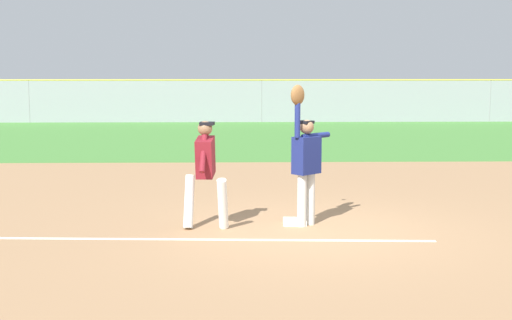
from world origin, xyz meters
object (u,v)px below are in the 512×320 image
runner (205,167)px  parked_car_tan (285,105)px  fielder (306,157)px  parked_car_black (380,105)px  parked_car_red (100,106)px  parked_car_white (192,105)px  first_base (295,222)px  baseball (295,94)px

runner → parked_car_tan: (2.94, 25.31, -0.32)m
fielder → parked_car_black: (6.27, 25.18, -0.45)m
fielder → parked_car_black: fielder is taller
fielder → parked_car_red: (-8.05, 25.12, -0.45)m
runner → parked_car_tan: 25.49m
parked_car_tan → parked_car_black: (4.93, 0.08, 0.00)m
parked_car_white → parked_car_black: same height
parked_car_red → parked_car_black: (14.32, 0.06, 0.00)m
first_base → runner: runner is taller
fielder → parked_car_white: (-3.41, 25.08, -0.45)m
first_base → baseball: baseball is taller
baseball → parked_car_red: baseball is taller
runner → fielder: bearing=13.3°
parked_car_black → runner: bearing=-113.2°
first_base → parked_car_white: size_ratio=0.09×
baseball → parked_car_white: baseball is taller
baseball → parked_car_black: size_ratio=0.02×
first_base → baseball: size_ratio=5.14×
parked_car_red → parked_car_white: 4.64m
fielder → baseball: (-0.15, 0.31, 0.99)m
first_base → parked_car_tan: parked_car_tan is taller
fielder → parked_car_black: bearing=-56.5°
runner → parked_car_red: bearing=109.9°
first_base → parked_car_red: parked_car_red is taller
first_base → runner: (-1.44, -0.33, 0.96)m
parked_car_white → parked_car_black: (9.68, 0.10, 0.00)m
parked_car_red → runner: bearing=-74.8°
runner → baseball: (1.45, 0.52, 1.12)m
baseball → parked_car_black: baseball is taller
parked_car_red → parked_car_white: bearing=0.5°
parked_car_red → baseball: bearing=-71.4°
parked_car_tan → first_base: bearing=-96.9°
fielder → runner: (-1.60, -0.21, -0.12)m
first_base → parked_car_red: (-7.89, 25.01, 0.63)m
fielder → runner: fielder is taller
fielder → parked_car_red: 26.38m
baseball → parked_car_red: (-7.90, 24.81, -1.44)m
runner → parked_car_tan: size_ratio=0.38×
runner → parked_car_red: size_ratio=0.39×
runner → parked_car_tan: bearing=89.0°
baseball → parked_car_tan: bearing=86.5°
runner → parked_car_white: runner is taller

